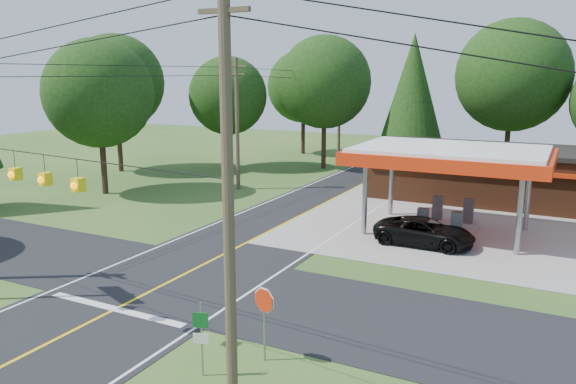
% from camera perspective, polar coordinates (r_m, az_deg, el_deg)
% --- Properties ---
extents(ground, '(120.00, 120.00, 0.00)m').
position_cam_1_polar(ground, '(25.40, -11.42, -8.70)').
color(ground, '#2C551E').
rests_on(ground, ground).
extents(main_highway, '(8.00, 120.00, 0.02)m').
position_cam_1_polar(main_highway, '(25.40, -11.43, -8.68)').
color(main_highway, black).
rests_on(main_highway, ground).
extents(cross_road, '(70.00, 7.00, 0.02)m').
position_cam_1_polar(cross_road, '(25.39, -11.43, -8.67)').
color(cross_road, black).
rests_on(cross_road, ground).
extents(lane_center_yellow, '(0.15, 110.00, 0.00)m').
position_cam_1_polar(lane_center_yellow, '(25.39, -11.43, -8.65)').
color(lane_center_yellow, yellow).
rests_on(lane_center_yellow, main_highway).
extents(gas_canopy, '(10.60, 7.40, 4.88)m').
position_cam_1_polar(gas_canopy, '(32.35, 16.12, 3.33)').
color(gas_canopy, gray).
rests_on(gas_canopy, ground).
extents(convenience_store, '(16.40, 7.55, 3.80)m').
position_cam_1_polar(convenience_store, '(42.31, 19.92, 1.80)').
color(convenience_store, '#552D18').
rests_on(convenience_store, ground).
extents(utility_pole_near_right, '(1.80, 0.30, 11.50)m').
position_cam_1_polar(utility_pole_near_right, '(14.01, -6.11, -0.08)').
color(utility_pole_near_right, '#473828').
rests_on(utility_pole_near_right, ground).
extents(utility_pole_far_left, '(1.80, 0.30, 10.00)m').
position_cam_1_polar(utility_pole_far_left, '(43.27, -5.19, 7.08)').
color(utility_pole_far_left, '#473828').
rests_on(utility_pole_far_left, ground).
extents(utility_pole_north, '(0.30, 0.30, 9.50)m').
position_cam_1_polar(utility_pole_north, '(57.77, 5.22, 7.85)').
color(utility_pole_north, '#473828').
rests_on(utility_pole_north, ground).
extents(overhead_beacons, '(17.04, 2.04, 1.03)m').
position_cam_1_polar(overhead_beacons, '(20.48, -24.88, 3.41)').
color(overhead_beacons, black).
rests_on(overhead_beacons, ground).
extents(treeline_backdrop, '(70.27, 51.59, 13.30)m').
position_cam_1_polar(treeline_backdrop, '(44.79, 8.75, 10.08)').
color(treeline_backdrop, '#332316').
rests_on(treeline_backdrop, ground).
extents(suv_car, '(5.23, 5.23, 1.43)m').
position_cam_1_polar(suv_car, '(30.30, 13.69, -3.98)').
color(suv_car, black).
rests_on(suv_car, ground).
extents(octagonal_stop_sign, '(0.83, 0.27, 2.45)m').
position_cam_1_polar(octagonal_stop_sign, '(17.67, -2.44, -11.52)').
color(octagonal_stop_sign, gray).
rests_on(octagonal_stop_sign, ground).
extents(route_sign_post, '(0.46, 0.17, 2.33)m').
position_cam_1_polar(route_sign_post, '(17.19, -8.82, -13.94)').
color(route_sign_post, gray).
rests_on(route_sign_post, ground).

